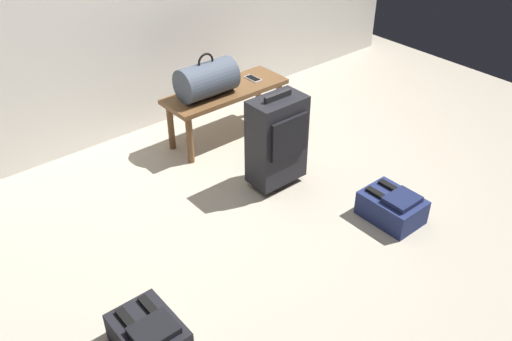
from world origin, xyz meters
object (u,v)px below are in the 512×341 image
(cell_phone, at_px, (253,78))
(suitcase_upright_charcoal, at_px, (277,140))
(bench, at_px, (226,97))
(backpack_dark, at_px, (149,335))
(duffel_bag_slate, at_px, (207,79))
(backpack_navy, at_px, (392,207))

(cell_phone, relative_size, suitcase_upright_charcoal, 0.20)
(bench, distance_m, suitcase_upright_charcoal, 0.77)
(bench, height_order, backpack_dark, bench)
(duffel_bag_slate, xyz_separation_m, suitcase_upright_charcoal, (0.03, -0.75, -0.19))
(duffel_bag_slate, height_order, backpack_dark, duffel_bag_slate)
(duffel_bag_slate, relative_size, backpack_navy, 1.16)
(bench, bearing_deg, duffel_bag_slate, -180.00)
(duffel_bag_slate, bearing_deg, bench, 0.00)
(backpack_navy, relative_size, backpack_dark, 1.00)
(bench, relative_size, suitcase_upright_charcoal, 1.41)
(cell_phone, distance_m, backpack_dark, 2.35)
(bench, bearing_deg, suitcase_upright_charcoal, -100.29)
(cell_phone, bearing_deg, backpack_navy, -93.92)
(bench, distance_m, cell_phone, 0.29)
(cell_phone, bearing_deg, backpack_dark, -142.23)
(suitcase_upright_charcoal, bearing_deg, backpack_dark, -155.04)
(duffel_bag_slate, bearing_deg, cell_phone, 1.19)
(duffel_bag_slate, distance_m, cell_phone, 0.47)
(bench, distance_m, backpack_navy, 1.56)
(suitcase_upright_charcoal, relative_size, backpack_dark, 1.86)
(suitcase_upright_charcoal, xyz_separation_m, backpack_dark, (-1.42, -0.66, -0.27))
(cell_phone, bearing_deg, suitcase_upright_charcoal, -118.67)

